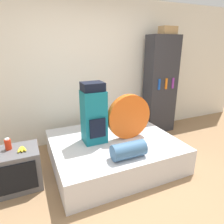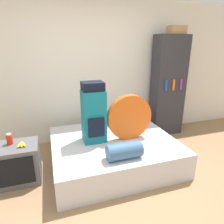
{
  "view_description": "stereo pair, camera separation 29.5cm",
  "coord_description": "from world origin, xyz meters",
  "px_view_note": "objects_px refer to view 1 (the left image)",
  "views": [
    {
      "loc": [
        -1.03,
        -1.7,
        1.79
      ],
      "look_at": [
        0.11,
        0.86,
        0.84
      ],
      "focal_mm": 32.0,
      "sensor_mm": 36.0,
      "label": 1
    },
    {
      "loc": [
        -0.76,
        -1.81,
        1.79
      ],
      "look_at": [
        0.11,
        0.86,
        0.84
      ],
      "focal_mm": 32.0,
      "sensor_mm": 36.0,
      "label": 2
    }
  ],
  "objects_px": {
    "canister": "(8,144)",
    "bookshelf": "(160,86)",
    "sleeping_roll": "(129,150)",
    "tent_bag": "(129,117)",
    "cardboard_box": "(168,30)",
    "television": "(16,169)",
    "backpack": "(94,114)"
  },
  "relations": [
    {
      "from": "canister",
      "to": "bookshelf",
      "type": "distance_m",
      "value": 2.97
    },
    {
      "from": "cardboard_box",
      "to": "backpack",
      "type": "bearing_deg",
      "value": -158.94
    },
    {
      "from": "sleeping_roll",
      "to": "cardboard_box",
      "type": "bearing_deg",
      "value": 40.67
    },
    {
      "from": "television",
      "to": "canister",
      "type": "relative_size",
      "value": 3.98
    },
    {
      "from": "tent_bag",
      "to": "sleeping_roll",
      "type": "height_order",
      "value": "tent_bag"
    },
    {
      "from": "bookshelf",
      "to": "cardboard_box",
      "type": "distance_m",
      "value": 1.06
    },
    {
      "from": "tent_bag",
      "to": "sleeping_roll",
      "type": "distance_m",
      "value": 0.64
    },
    {
      "from": "canister",
      "to": "sleeping_roll",
      "type": "bearing_deg",
      "value": -23.26
    },
    {
      "from": "bookshelf",
      "to": "cardboard_box",
      "type": "height_order",
      "value": "cardboard_box"
    },
    {
      "from": "tent_bag",
      "to": "television",
      "type": "height_order",
      "value": "tent_bag"
    },
    {
      "from": "bookshelf",
      "to": "television",
      "type": "bearing_deg",
      "value": -164.28
    },
    {
      "from": "television",
      "to": "cardboard_box",
      "type": "height_order",
      "value": "cardboard_box"
    },
    {
      "from": "tent_bag",
      "to": "television",
      "type": "relative_size",
      "value": 1.16
    },
    {
      "from": "sleeping_roll",
      "to": "cardboard_box",
      "type": "relative_size",
      "value": 1.43
    },
    {
      "from": "sleeping_roll",
      "to": "canister",
      "type": "distance_m",
      "value": 1.53
    },
    {
      "from": "backpack",
      "to": "bookshelf",
      "type": "bearing_deg",
      "value": 22.42
    },
    {
      "from": "sleeping_roll",
      "to": "canister",
      "type": "bearing_deg",
      "value": 156.74
    },
    {
      "from": "tent_bag",
      "to": "bookshelf",
      "type": "bearing_deg",
      "value": 34.32
    },
    {
      "from": "tent_bag",
      "to": "cardboard_box",
      "type": "bearing_deg",
      "value": 32.22
    },
    {
      "from": "television",
      "to": "backpack",
      "type": "bearing_deg",
      "value": 4.62
    },
    {
      "from": "television",
      "to": "tent_bag",
      "type": "bearing_deg",
      "value": -0.25
    },
    {
      "from": "cardboard_box",
      "to": "tent_bag",
      "type": "bearing_deg",
      "value": -147.78
    },
    {
      "from": "backpack",
      "to": "sleeping_roll",
      "type": "relative_size",
      "value": 1.99
    },
    {
      "from": "sleeping_roll",
      "to": "television",
      "type": "xyz_separation_m",
      "value": [
        -1.36,
        0.53,
        -0.24
      ]
    },
    {
      "from": "canister",
      "to": "bookshelf",
      "type": "relative_size",
      "value": 0.08
    },
    {
      "from": "sleeping_roll",
      "to": "tent_bag",
      "type": "bearing_deg",
      "value": 61.66
    },
    {
      "from": "sleeping_roll",
      "to": "television",
      "type": "distance_m",
      "value": 1.48
    },
    {
      "from": "tent_bag",
      "to": "bookshelf",
      "type": "relative_size",
      "value": 0.35
    },
    {
      "from": "canister",
      "to": "tent_bag",
      "type": "bearing_deg",
      "value": -2.67
    },
    {
      "from": "sleeping_roll",
      "to": "television",
      "type": "bearing_deg",
      "value": 158.62
    },
    {
      "from": "cardboard_box",
      "to": "television",
      "type": "bearing_deg",
      "value": -165.03
    },
    {
      "from": "television",
      "to": "bookshelf",
      "type": "distance_m",
      "value": 3.01
    }
  ]
}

